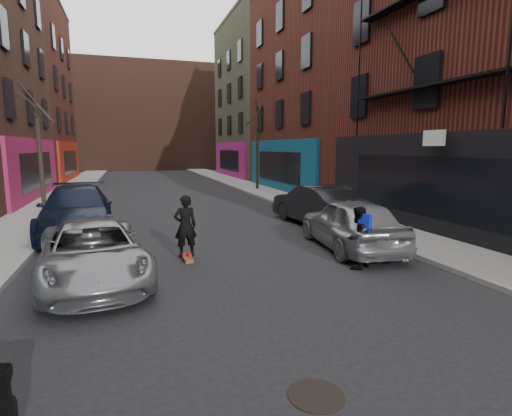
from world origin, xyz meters
TOP-DOWN VIEW (x-y plane):
  - sidewalk_left at (-6.25, 30.00)m, footprint 2.50×84.00m
  - sidewalk_right at (6.25, 30.00)m, footprint 2.50×84.00m
  - buildings_right at (13.50, 16.00)m, footprint 12.00×56.00m
  - building_far at (0.00, 56.00)m, footprint 40.00×10.00m
  - tree_left_far at (-6.20, 18.00)m, footprint 2.00×2.00m
  - tree_right_far at (6.20, 24.00)m, footprint 2.00×2.00m
  - parked_left_far at (-3.20, 6.83)m, footprint 2.82×5.05m
  - parked_left_end at (-4.14, 12.38)m, footprint 2.64×5.83m
  - parked_right_far at (3.86, 7.62)m, footprint 2.34×4.74m
  - parked_right_end at (4.60, 11.35)m, footprint 2.08×4.91m
  - skateboard at (-0.97, 7.92)m, footprint 0.29×0.82m
  - skateboarder at (-0.97, 7.92)m, footprint 0.64×0.45m
  - pedestrian at (3.00, 5.85)m, footprint 0.95×0.88m
  - manhole at (-0.28, 1.44)m, footprint 0.87×0.87m

SIDE VIEW (x-z plane):
  - manhole at x=-0.28m, z-range 0.00..0.01m
  - skateboard at x=-0.97m, z-range 0.00..0.10m
  - sidewalk_left at x=-6.25m, z-range 0.00..0.13m
  - sidewalk_right at x=6.25m, z-range 0.00..0.13m
  - parked_left_far at x=-3.20m, z-range 0.00..1.34m
  - parked_right_far at x=3.86m, z-range 0.00..1.55m
  - parked_right_end at x=4.60m, z-range 0.00..1.57m
  - pedestrian at x=3.00m, z-range 0.01..1.58m
  - parked_left_end at x=-4.14m, z-range 0.00..1.66m
  - skateboarder at x=-0.97m, z-range 0.10..1.77m
  - tree_left_far at x=-6.20m, z-range 0.13..6.63m
  - tree_right_far at x=6.20m, z-range 0.13..6.93m
  - building_far at x=0.00m, z-range 0.00..14.00m
  - buildings_right at x=13.50m, z-range 0.00..16.00m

